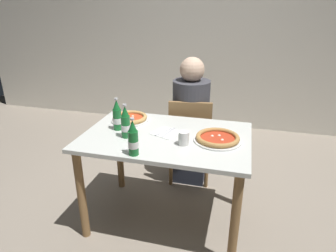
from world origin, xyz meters
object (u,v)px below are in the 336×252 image
Objects in this scene: pizza_margherita_near at (218,138)px; beer_bottle_left at (117,116)px; paper_cup at (184,138)px; beer_bottle_center at (133,140)px; dining_table_main at (166,149)px; chair_behind_table at (190,136)px; beer_bottle_right at (126,124)px; diner_seated at (190,124)px; napkin_with_cutlery at (166,133)px; pizza_marinara_far at (130,118)px.

pizza_margherita_near is 0.76m from beer_bottle_left.
beer_bottle_left is 2.60× the size of paper_cup.
paper_cup is at bearing 38.46° from beer_bottle_center.
dining_table_main is 1.41× the size of chair_behind_table.
chair_behind_table is 3.44× the size of beer_bottle_left.
chair_behind_table is 3.44× the size of beer_bottle_right.
chair_behind_table is at bearing 116.09° from pizza_margherita_near.
chair_behind_table reaches higher than paper_cup.
diner_seated is 0.82m from paper_cup.
beer_bottle_left reaches higher than dining_table_main.
pizza_margherita_near reaches higher than napkin_with_cutlery.
beer_bottle_center is 1.06× the size of napkin_with_cutlery.
chair_behind_table is 0.11m from diner_seated.
beer_bottle_right is (-0.33, -0.77, 0.27)m from diner_seated.
beer_bottle_center is (-0.18, -1.00, 0.27)m from diner_seated.
beer_bottle_center reaches higher than chair_behind_table.
dining_table_main is 5.13× the size of napkin_with_cutlery.
diner_seated is 0.65m from napkin_with_cutlery.
pizza_marinara_far is 0.61m from paper_cup.
beer_bottle_center is 1.00× the size of beer_bottle_right.
dining_table_main is 0.44m from pizza_marinara_far.
pizza_margherita_near and pizza_marinara_far have the same top height.
beer_bottle_center is (0.26, -0.35, 0.00)m from beer_bottle_left.
diner_seated is at bearing -87.08° from chair_behind_table.
paper_cup is (0.42, -0.02, -0.06)m from beer_bottle_right.
diner_seated is at bearing 67.04° from beer_bottle_right.
paper_cup is at bearing -32.48° from pizza_marinara_far.
dining_table_main is 12.63× the size of paper_cup.
beer_bottle_right is at bearing -45.11° from beer_bottle_left.
diner_seated is (0.06, 0.66, -0.05)m from dining_table_main.
beer_bottle_right is 1.06× the size of napkin_with_cutlery.
beer_bottle_center is (-0.19, -0.95, 0.37)m from chair_behind_table.
pizza_marinara_far is (-0.73, 0.21, 0.00)m from pizza_margherita_near.
diner_seated is (-0.01, 0.05, 0.10)m from chair_behind_table.
chair_behind_table is at bearing 78.93° from beer_bottle_center.
beer_bottle_left is 0.44m from beer_bottle_center.
beer_bottle_center is at bearing -141.54° from paper_cup.
beer_bottle_left is (-0.75, 0.02, 0.08)m from pizza_margherita_near.
dining_table_main is at bearing 76.26° from chair_behind_table.
dining_table_main is at bearing -73.61° from napkin_with_cutlery.
diner_seated is 0.76m from pizza_margherita_near.
beer_bottle_left is at bearing 45.90° from chair_behind_table.
beer_bottle_left is 0.39m from napkin_with_cutlery.
pizza_margherita_near is at bearing -16.12° from pizza_marinara_far.
chair_behind_table is at bearing 83.68° from dining_table_main.
dining_table_main is at bearing 140.85° from paper_cup.
paper_cup reaches higher than dining_table_main.
chair_behind_table reaches higher than napkin_with_cutlery.
chair_behind_table is 8.95× the size of paper_cup.
chair_behind_table is 0.70× the size of diner_seated.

